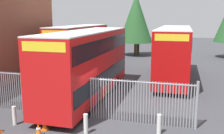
% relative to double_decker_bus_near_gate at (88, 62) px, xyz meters
% --- Properties ---
extents(ground_plane, '(100.00, 100.00, 0.00)m').
position_rel_double_decker_bus_near_gate_xyz_m(ground_plane, '(1.38, 4.86, -2.42)').
color(ground_plane, '#3D3D42').
extents(palisade_fence, '(13.53, 0.14, 2.35)m').
position_rel_double_decker_bus_near_gate_xyz_m(palisade_fence, '(-0.06, -3.14, -1.24)').
color(palisade_fence, gray).
rests_on(palisade_fence, ground).
extents(double_decker_bus_near_gate, '(2.54, 10.81, 4.42)m').
position_rel_double_decker_bus_near_gate_xyz_m(double_decker_bus_near_gate, '(0.00, 0.00, 0.00)').
color(double_decker_bus_near_gate, red).
rests_on(double_decker_bus_near_gate, ground).
extents(double_decker_bus_behind_fence_left, '(2.54, 10.81, 4.42)m').
position_rel_double_decker_bus_near_gate_xyz_m(double_decker_bus_behind_fence_left, '(-4.16, 8.80, 0.00)').
color(double_decker_bus_behind_fence_left, red).
rests_on(double_decker_bus_behind_fence_left, ground).
extents(double_decker_bus_behind_fence_right, '(2.54, 10.81, 4.42)m').
position_rel_double_decker_bus_near_gate_xyz_m(double_decker_bus_behind_fence_right, '(5.15, 6.71, 0.00)').
color(double_decker_bus_behind_fence_right, '#B70C0C').
rests_on(double_decker_bus_behind_fence_right, ground).
extents(bollard_near_left, '(0.20, 0.20, 0.95)m').
position_rel_double_decker_bus_near_gate_xyz_m(bollard_near_left, '(-2.02, -5.03, -1.95)').
color(bollard_near_left, silver).
rests_on(bollard_near_left, ground).
extents(bollard_center_front, '(0.20, 0.20, 0.95)m').
position_rel_double_decker_bus_near_gate_xyz_m(bollard_center_front, '(1.76, -5.04, -1.95)').
color(bollard_center_front, silver).
rests_on(bollard_center_front, ground).
extents(bollard_near_right, '(0.20, 0.20, 0.95)m').
position_rel_double_decker_bus_near_gate_xyz_m(bollard_near_right, '(4.99, -4.18, -1.95)').
color(bollard_near_right, silver).
rests_on(bollard_near_right, ground).
extents(traffic_cone_by_gate, '(0.34, 0.34, 0.59)m').
position_rel_double_decker_bus_near_gate_xyz_m(traffic_cone_by_gate, '(-0.28, -5.16, -2.13)').
color(traffic_cone_by_gate, orange).
rests_on(traffic_cone_by_gate, ground).
extents(traffic_cone_near_kerb, '(0.34, 0.34, 0.59)m').
position_rel_double_decker_bus_near_gate_xyz_m(traffic_cone_near_kerb, '(-0.22, -5.80, -2.13)').
color(traffic_cone_near_kerb, orange).
rests_on(traffic_cone_near_kerb, ground).
extents(tree_short_side, '(3.69, 3.69, 7.31)m').
position_rel_double_decker_bus_near_gate_xyz_m(tree_short_side, '(-0.22, 20.49, 2.24)').
color(tree_short_side, '#4C3823').
rests_on(tree_short_side, ground).
extents(tree_mid_row, '(4.62, 4.62, 8.42)m').
position_rel_double_decker_bus_near_gate_xyz_m(tree_mid_row, '(-0.48, 19.83, 2.69)').
color(tree_mid_row, '#4C3823').
rests_on(tree_mid_row, ground).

